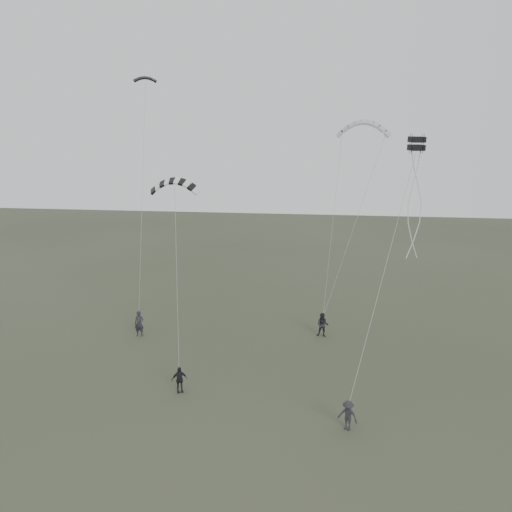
# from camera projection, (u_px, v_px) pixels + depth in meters

# --- Properties ---
(ground) EXTENTS (140.00, 140.00, 0.00)m
(ground) POSITION_uv_depth(u_px,v_px,m) (220.00, 389.00, 28.88)
(ground) COLOR #353E2A
(ground) RESTS_ON ground
(flyer_left) EXTENTS (0.72, 0.49, 1.90)m
(flyer_left) POSITION_uv_depth(u_px,v_px,m) (139.00, 324.00, 36.51)
(flyer_left) COLOR #222227
(flyer_left) RESTS_ON ground
(flyer_right) EXTENTS (0.97, 0.81, 1.79)m
(flyer_right) POSITION_uv_depth(u_px,v_px,m) (323.00, 325.00, 36.40)
(flyer_right) COLOR black
(flyer_right) RESTS_ON ground
(flyer_center) EXTENTS (0.97, 0.75, 1.54)m
(flyer_center) POSITION_uv_depth(u_px,v_px,m) (179.00, 380.00, 28.40)
(flyer_center) COLOR black
(flyer_center) RESTS_ON ground
(flyer_far) EXTENTS (1.16, 0.93, 1.56)m
(flyer_far) POSITION_uv_depth(u_px,v_px,m) (348.00, 415.00, 24.68)
(flyer_far) COLOR #232327
(flyer_far) RESTS_ON ground
(kite_dark_small) EXTENTS (1.78, 1.24, 0.68)m
(kite_dark_small) POSITION_uv_depth(u_px,v_px,m) (145.00, 78.00, 36.36)
(kite_dark_small) COLOR black
(kite_dark_small) RESTS_ON flyer_left
(kite_pale_large) EXTENTS (4.07, 1.83, 1.81)m
(kite_pale_large) POSITION_uv_depth(u_px,v_px,m) (364.00, 122.00, 36.75)
(kite_pale_large) COLOR #ACAEB1
(kite_pale_large) RESTS_ON flyer_right
(kite_striped) EXTENTS (3.26, 1.45, 1.44)m
(kite_striped) POSITION_uv_depth(u_px,v_px,m) (174.00, 181.00, 32.26)
(kite_striped) COLOR black
(kite_striped) RESTS_ON flyer_center
(kite_box) EXTENTS (0.96, 0.98, 0.79)m
(kite_box) POSITION_uv_depth(u_px,v_px,m) (417.00, 144.00, 27.73)
(kite_box) COLOR black
(kite_box) RESTS_ON flyer_far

